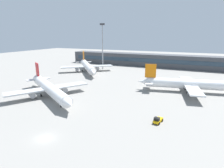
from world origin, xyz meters
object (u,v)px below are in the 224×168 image
Objects in this scene: airplane_far at (87,66)px; baggage_tug_yellow at (158,120)px; airplane_near at (49,89)px; floodlight_tower_west at (102,44)px; airplane_mid at (194,84)px.

baggage_tug_yellow is at bearing -44.33° from airplane_far.
airplane_near is 1.30× the size of floodlight_tower_west.
airplane_near is at bearing 173.20° from baggage_tug_yellow.
airplane_far is at bearing 162.42° from airplane_mid.
airplane_mid is at bearing 77.60° from baggage_tug_yellow.
airplane_mid is at bearing -29.81° from floodlight_tower_west.
airplane_far reaches higher than airplane_mid.
floodlight_tower_west is at bearing 127.19° from baggage_tug_yellow.
airplane_far reaches higher than baggage_tug_yellow.
airplane_near is 50.22m from airplane_far.
airplane_mid is 34.57m from baggage_tug_yellow.
baggage_tug_yellow is 0.13× the size of floodlight_tower_west.
floodlight_tower_west reaches higher than baggage_tug_yellow.
airplane_near is 56.45m from airplane_mid.
floodlight_tower_west reaches higher than airplane_mid.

